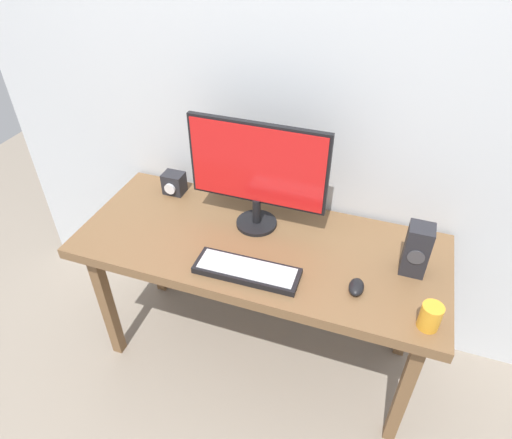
{
  "coord_description": "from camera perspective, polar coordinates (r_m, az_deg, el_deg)",
  "views": [
    {
      "loc": [
        0.46,
        -1.37,
        2.0
      ],
      "look_at": [
        -0.02,
        0.0,
        0.87
      ],
      "focal_mm": 31.39,
      "sensor_mm": 36.0,
      "label": 1
    }
  ],
  "objects": [
    {
      "name": "coffee_mug",
      "position": [
        1.67,
        21.33,
        -11.45
      ],
      "size": [
        0.07,
        0.07,
        0.1
      ],
      "primitive_type": "cylinder",
      "color": "orange",
      "rests_on": "desk"
    },
    {
      "name": "ground_plane",
      "position": [
        2.46,
        0.36,
        -16.24
      ],
      "size": [
        6.0,
        6.0,
        0.0
      ],
      "primitive_type": "plane",
      "color": "gray"
    },
    {
      "name": "wall_back",
      "position": [
        1.86,
        4.5,
        22.34
      ],
      "size": [
        3.04,
        0.04,
        3.0
      ],
      "primitive_type": "cube",
      "color": "silver",
      "rests_on": "ground_plane"
    },
    {
      "name": "audio_controller",
      "position": [
        2.21,
        -10.41,
        4.56
      ],
      "size": [
        0.1,
        0.09,
        0.11
      ],
      "color": "#232328",
      "rests_on": "desk"
    },
    {
      "name": "mouse",
      "position": [
        1.73,
        12.67,
        -8.38
      ],
      "size": [
        0.06,
        0.09,
        0.04
      ],
      "primitive_type": "ellipsoid",
      "rotation": [
        0.0,
        0.0,
        0.03
      ],
      "color": "black",
      "rests_on": "desk"
    },
    {
      "name": "monitor",
      "position": [
        1.85,
        0.16,
        6.31
      ],
      "size": [
        0.59,
        0.18,
        0.49
      ],
      "color": "black",
      "rests_on": "desk"
    },
    {
      "name": "desk",
      "position": [
        1.95,
        0.44,
        -4.55
      ],
      "size": [
        1.57,
        0.65,
        0.75
      ],
      "color": "brown",
      "rests_on": "ground_plane"
    },
    {
      "name": "speaker_right",
      "position": [
        1.82,
        19.8,
        -3.62
      ],
      "size": [
        0.09,
        0.1,
        0.22
      ],
      "color": "#232328",
      "rests_on": "desk"
    },
    {
      "name": "keyboard_primary",
      "position": [
        1.76,
        -1.16,
        -6.52
      ],
      "size": [
        0.42,
        0.14,
        0.03
      ],
      "color": "black",
      "rests_on": "desk"
    }
  ]
}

